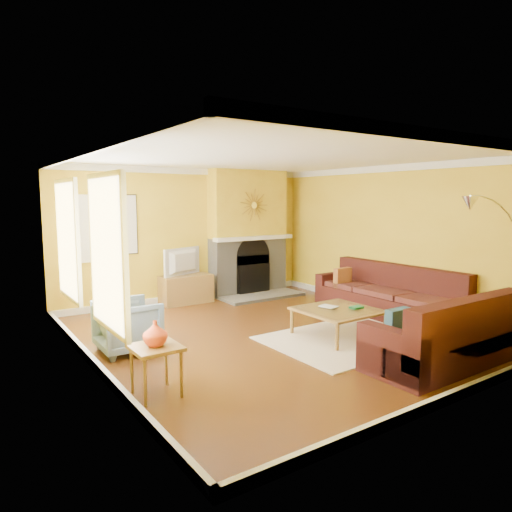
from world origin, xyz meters
TOP-DOWN VIEW (x-y plane):
  - floor at (0.00, 0.00)m, footprint 5.50×6.00m
  - ceiling at (0.00, 0.00)m, footprint 5.50×6.00m
  - wall_back at (0.00, 3.01)m, footprint 5.50×0.02m
  - wall_front at (0.00, -3.01)m, footprint 5.50×0.02m
  - wall_left at (-2.76, 0.00)m, footprint 0.02×6.00m
  - wall_right at (2.76, 0.00)m, footprint 0.02×6.00m
  - baseboard at (0.00, 0.00)m, footprint 5.50×6.00m
  - crown_molding at (0.00, 0.00)m, footprint 5.50×6.00m
  - window_left_near at (-2.72, 1.30)m, footprint 0.06×1.22m
  - window_left_far at (-2.72, -0.60)m, footprint 0.06×1.22m
  - window_back at (-1.90, 2.96)m, footprint 0.82×0.06m
  - wall_art at (-1.25, 2.97)m, footprint 0.34×0.04m
  - fireplace at (1.35, 2.80)m, footprint 1.80×0.40m
  - mantel at (1.35, 2.56)m, footprint 1.92×0.22m
  - hearth at (1.35, 2.25)m, footprint 1.80×0.70m
  - sunburst at (1.35, 2.57)m, footprint 0.70×0.04m
  - rug at (0.74, -0.87)m, footprint 2.40×1.80m
  - sectional_sofa at (1.32, -0.78)m, footprint 2.86×3.85m
  - coffee_table at (0.70, -0.66)m, footprint 1.10×1.10m
  - media_console at (-0.22, 2.69)m, footprint 1.03×0.46m
  - tv at (-0.22, 2.69)m, footprint 0.94×0.44m
  - subwoofer at (0.25, 2.79)m, footprint 0.30×0.30m
  - armchair at (-2.15, 0.48)m, footprint 0.79×0.77m
  - side_table at (-2.38, -1.10)m, footprint 0.49×0.49m
  - vase at (-2.38, -1.10)m, footprint 0.26×0.26m
  - book at (0.54, -0.55)m, footprint 0.25×0.30m
  - arc_lamp at (1.55, -2.56)m, footprint 1.34×0.36m

SIDE VIEW (x-z plane):
  - floor at x=0.00m, z-range -0.02..0.00m
  - rug at x=0.74m, z-range 0.00..0.02m
  - hearth at x=1.35m, z-range 0.00..0.06m
  - baseboard at x=0.00m, z-range 0.00..0.12m
  - subwoofer at x=0.25m, z-range 0.00..0.30m
  - coffee_table at x=0.70m, z-range 0.00..0.43m
  - side_table at x=-2.38m, z-range 0.00..0.54m
  - media_console at x=-0.22m, z-range 0.00..0.57m
  - armchair at x=-2.15m, z-range 0.00..0.72m
  - book at x=0.54m, z-range 0.43..0.46m
  - sectional_sofa at x=1.32m, z-range 0.00..0.90m
  - vase at x=-2.38m, z-range 0.54..0.82m
  - tv at x=-0.22m, z-range 0.57..1.11m
  - arc_lamp at x=1.55m, z-range 0.00..2.10m
  - mantel at x=1.35m, z-range 1.21..1.29m
  - wall_back at x=0.00m, z-range 0.00..2.70m
  - wall_front at x=0.00m, z-range 0.00..2.70m
  - wall_left at x=-2.76m, z-range 0.00..2.70m
  - wall_right at x=2.76m, z-range 0.00..2.70m
  - fireplace at x=1.35m, z-range 0.00..2.70m
  - window_left_near at x=-2.72m, z-range 0.64..2.36m
  - window_left_far at x=-2.72m, z-range 0.64..2.36m
  - window_back at x=-1.90m, z-range 0.94..2.16m
  - wall_art at x=-1.25m, z-range 1.03..2.17m
  - sunburst at x=1.35m, z-range 1.60..2.30m
  - crown_molding at x=0.00m, z-range 2.58..2.70m
  - ceiling at x=0.00m, z-range 2.70..2.72m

